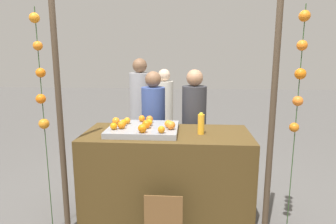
{
  "coord_description": "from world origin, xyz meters",
  "views": [
    {
      "loc": [
        0.24,
        -3.11,
        1.79
      ],
      "look_at": [
        0.0,
        0.15,
        1.14
      ],
      "focal_mm": 31.56,
      "sensor_mm": 36.0,
      "label": 1
    }
  ],
  "objects_px": {
    "orange_0": "(116,121)",
    "vendor_right": "(194,134)",
    "orange_1": "(142,118)",
    "vendor_left": "(154,133)",
    "juice_bottle": "(201,124)",
    "chalkboard_sign": "(163,220)",
    "stall_counter": "(167,173)"
  },
  "relations": [
    {
      "from": "orange_1",
      "to": "vendor_left",
      "type": "relative_size",
      "value": 0.05
    },
    {
      "from": "stall_counter",
      "to": "vendor_left",
      "type": "relative_size",
      "value": 1.16
    },
    {
      "from": "orange_0",
      "to": "vendor_left",
      "type": "bearing_deg",
      "value": 61.63
    },
    {
      "from": "vendor_right",
      "to": "chalkboard_sign",
      "type": "bearing_deg",
      "value": -102.7
    },
    {
      "from": "orange_1",
      "to": "juice_bottle",
      "type": "bearing_deg",
      "value": -22.5
    },
    {
      "from": "stall_counter",
      "to": "vendor_right",
      "type": "relative_size",
      "value": 1.14
    },
    {
      "from": "juice_bottle",
      "to": "stall_counter",
      "type": "bearing_deg",
      "value": 175.07
    },
    {
      "from": "chalkboard_sign",
      "to": "vendor_left",
      "type": "distance_m",
      "value": 1.42
    },
    {
      "from": "stall_counter",
      "to": "vendor_left",
      "type": "height_order",
      "value": "vendor_left"
    },
    {
      "from": "stall_counter",
      "to": "orange_0",
      "type": "xyz_separation_m",
      "value": [
        -0.58,
        0.08,
        0.57
      ]
    },
    {
      "from": "orange_0",
      "to": "stall_counter",
      "type": "bearing_deg",
      "value": -7.41
    },
    {
      "from": "vendor_left",
      "to": "stall_counter",
      "type": "bearing_deg",
      "value": -71.78
    },
    {
      "from": "juice_bottle",
      "to": "orange_0",
      "type": "bearing_deg",
      "value": 173.54
    },
    {
      "from": "orange_1",
      "to": "chalkboard_sign",
      "type": "bearing_deg",
      "value": -68.89
    },
    {
      "from": "orange_1",
      "to": "vendor_left",
      "type": "distance_m",
      "value": 0.56
    },
    {
      "from": "vendor_right",
      "to": "juice_bottle",
      "type": "bearing_deg",
      "value": -85.08
    },
    {
      "from": "stall_counter",
      "to": "orange_1",
      "type": "xyz_separation_m",
      "value": [
        -0.32,
        0.25,
        0.57
      ]
    },
    {
      "from": "orange_1",
      "to": "vendor_left",
      "type": "xyz_separation_m",
      "value": [
        0.08,
        0.47,
        -0.31
      ]
    },
    {
      "from": "chalkboard_sign",
      "to": "juice_bottle",
      "type": "bearing_deg",
      "value": 57.89
    },
    {
      "from": "vendor_right",
      "to": "stall_counter",
      "type": "bearing_deg",
      "value": -113.47
    },
    {
      "from": "orange_0",
      "to": "vendor_right",
      "type": "relative_size",
      "value": 0.05
    },
    {
      "from": "orange_0",
      "to": "vendor_right",
      "type": "distance_m",
      "value": 1.13
    },
    {
      "from": "orange_0",
      "to": "orange_1",
      "type": "distance_m",
      "value": 0.32
    },
    {
      "from": "chalkboard_sign",
      "to": "vendor_left",
      "type": "relative_size",
      "value": 0.33
    },
    {
      "from": "orange_0",
      "to": "juice_bottle",
      "type": "distance_m",
      "value": 0.96
    },
    {
      "from": "vendor_left",
      "to": "orange_1",
      "type": "bearing_deg",
      "value": -99.76
    },
    {
      "from": "orange_0",
      "to": "orange_1",
      "type": "height_order",
      "value": "orange_0"
    },
    {
      "from": "chalkboard_sign",
      "to": "vendor_left",
      "type": "xyz_separation_m",
      "value": [
        -0.25,
        1.32,
        0.48
      ]
    },
    {
      "from": "vendor_left",
      "to": "vendor_right",
      "type": "distance_m",
      "value": 0.54
    },
    {
      "from": "stall_counter",
      "to": "vendor_right",
      "type": "bearing_deg",
      "value": 66.53
    },
    {
      "from": "stall_counter",
      "to": "orange_0",
      "type": "relative_size",
      "value": 21.41
    },
    {
      "from": "chalkboard_sign",
      "to": "vendor_right",
      "type": "bearing_deg",
      "value": 77.3
    }
  ]
}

